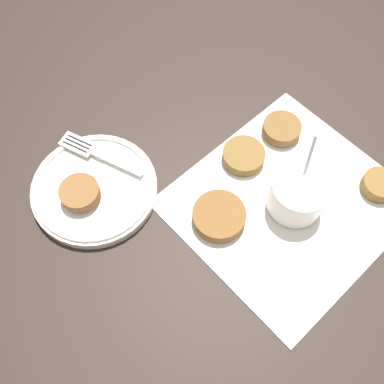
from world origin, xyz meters
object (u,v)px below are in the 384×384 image
at_px(sauce_bowl, 297,195).
at_px(fork, 93,151).
at_px(fritter_on_plate, 80,193).
at_px(serving_plate, 94,188).

xyz_separation_m(sauce_bowl, fork, (-0.12, 0.31, -0.01)).
bearing_deg(fritter_on_plate, serving_plate, -7.16).
bearing_deg(fork, fritter_on_plate, -151.93).
distance_m(sauce_bowl, serving_plate, 0.32).
height_order(fritter_on_plate, fork, fritter_on_plate).
bearing_deg(fritter_on_plate, fork, 28.07).
relative_size(sauce_bowl, fork, 0.78).
xyz_separation_m(serving_plate, fork, (0.05, 0.04, 0.01)).
distance_m(serving_plate, fork, 0.06).
bearing_deg(fork, sauce_bowl, -68.77).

